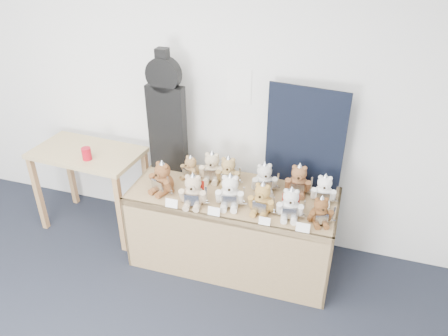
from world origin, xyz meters
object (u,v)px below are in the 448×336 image
(teddy_back_right, at_px, (298,181))
(side_table, at_px, (89,163))
(teddy_back_left, at_px, (212,168))
(teddy_front_far_right, at_px, (290,205))
(teddy_back_centre_right, at_px, (264,179))
(teddy_front_right, at_px, (262,199))
(teddy_back_end, at_px, (324,190))
(teddy_front_end, at_px, (321,211))
(teddy_back_centre_left, at_px, (228,172))
(teddy_front_far_left, at_px, (162,179))
(teddy_front_centre, at_px, (230,192))
(display_table, at_px, (231,213))
(teddy_front_left, at_px, (193,191))
(teddy_back_far_left, at_px, (190,168))
(red_cup, at_px, (87,154))
(guitar_case, at_px, (166,113))

(teddy_back_right, bearing_deg, side_table, 178.22)
(side_table, xyz_separation_m, teddy_back_left, (1.19, 0.07, 0.13))
(teddy_front_far_right, distance_m, teddy_back_centre_right, 0.40)
(teddy_front_right, relative_size, teddy_back_centre_right, 0.99)
(teddy_back_centre_right, height_order, teddy_back_end, teddy_back_centre_right)
(teddy_front_end, relative_size, teddy_back_centre_left, 0.89)
(teddy_back_right, bearing_deg, teddy_front_far_left, -167.69)
(teddy_front_centre, bearing_deg, teddy_front_far_right, -11.67)
(side_table, relative_size, teddy_back_left, 3.46)
(display_table, bearing_deg, teddy_front_end, -9.39)
(teddy_back_left, xyz_separation_m, teddy_back_centre_right, (0.46, -0.04, -0.00))
(teddy_front_centre, bearing_deg, teddy_back_left, 117.87)
(teddy_front_left, relative_size, teddy_front_centre, 0.98)
(teddy_back_left, relative_size, teddy_back_centre_right, 1.02)
(teddy_back_far_left, bearing_deg, side_table, -155.40)
(teddy_front_end, distance_m, teddy_back_far_left, 1.18)
(teddy_front_right, bearing_deg, teddy_front_far_left, -176.88)
(side_table, relative_size, teddy_back_end, 3.80)
(teddy_back_centre_right, bearing_deg, teddy_front_far_left, 176.45)
(teddy_back_end, height_order, teddy_back_far_left, teddy_back_end)
(teddy_front_left, bearing_deg, teddy_back_right, 19.45)
(teddy_front_right, xyz_separation_m, teddy_back_right, (0.22, 0.35, 0.00))
(teddy_back_centre_left, relative_size, teddy_back_end, 1.06)
(teddy_front_far_left, height_order, teddy_back_centre_left, teddy_front_far_left)
(side_table, xyz_separation_m, teddy_front_left, (1.17, -0.32, 0.13))
(red_cup, distance_m, teddy_back_centre_right, 1.57)
(side_table, relative_size, teddy_front_far_left, 3.34)
(teddy_front_centre, relative_size, teddy_front_far_right, 1.10)
(side_table, height_order, teddy_back_right, teddy_back_right)
(side_table, height_order, teddy_front_right, teddy_front_right)
(display_table, xyz_separation_m, red_cup, (-1.33, 0.02, 0.33))
(guitar_case, bearing_deg, teddy_back_left, -9.43)
(teddy_back_far_left, bearing_deg, teddy_front_left, -42.56)
(display_table, bearing_deg, teddy_back_centre_left, 112.51)
(teddy_front_right, bearing_deg, teddy_front_end, 4.78)
(red_cup, bearing_deg, teddy_back_right, 6.88)
(red_cup, bearing_deg, teddy_front_left, -10.18)
(side_table, relative_size, teddy_front_right, 3.56)
(teddy_front_centre, xyz_separation_m, teddy_back_far_left, (-0.45, 0.29, -0.03))
(side_table, height_order, teddy_front_far_right, teddy_front_far_right)
(teddy_back_centre_left, bearing_deg, guitar_case, 161.61)
(display_table, relative_size, teddy_back_centre_left, 6.04)
(guitar_case, bearing_deg, red_cup, -156.64)
(guitar_case, distance_m, teddy_front_left, 0.75)
(teddy_front_far_right, xyz_separation_m, teddy_back_centre_right, (-0.27, 0.29, 0.00))
(teddy_back_centre_left, distance_m, teddy_back_far_left, 0.34)
(teddy_front_centre, height_order, teddy_back_centre_right, teddy_front_centre)
(teddy_back_right, bearing_deg, display_table, -158.87)
(guitar_case, xyz_separation_m, teddy_front_far_left, (0.11, -0.38, -0.41))
(teddy_front_centre, xyz_separation_m, teddy_front_end, (0.70, -0.01, -0.02))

